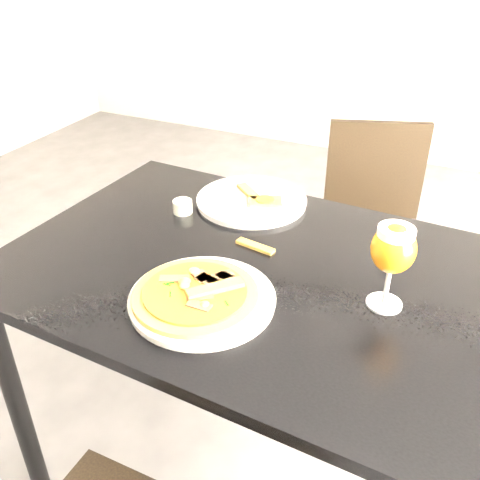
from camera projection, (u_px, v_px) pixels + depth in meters
The scene contains 9 objects.
dining_table at pixel (259, 298), 1.29m from camera, with size 1.24×0.86×0.75m.
chair_far at pixel (372, 227), 2.00m from camera, with size 0.48×0.48×0.82m.
plate_main at pixel (202, 300), 1.12m from camera, with size 0.31×0.31×0.02m, color silver.
pizza at pixel (196, 294), 1.11m from camera, with size 0.27×0.27×0.03m.
plate_second at pixel (252, 200), 1.52m from camera, with size 0.31×0.31×0.02m, color silver.
crust_scraps at pixel (260, 198), 1.50m from camera, with size 0.17×0.13×0.01m.
loose_crust at pixel (255, 246), 1.31m from camera, with size 0.10×0.02×0.01m, color #965E24.
sauce_cup at pixel (183, 206), 1.46m from camera, with size 0.05×0.05×0.04m.
beer_glass at pixel (393, 250), 1.05m from camera, with size 0.09×0.09×0.19m.
Camera 1 is at (0.52, -0.63, 1.45)m, focal length 40.00 mm.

